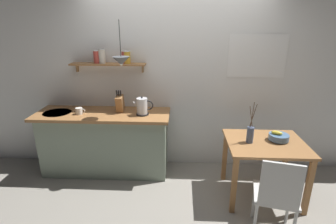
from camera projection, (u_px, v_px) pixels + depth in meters
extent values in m
plane|color=gray|center=(174.00, 185.00, 3.51)|extent=(14.00, 14.00, 0.00)
cube|color=white|center=(191.00, 76.00, 3.68)|extent=(6.80, 0.10, 2.70)
cube|color=white|center=(257.00, 56.00, 3.48)|extent=(0.77, 0.01, 0.57)
cube|color=silver|center=(257.00, 56.00, 3.49)|extent=(0.71, 0.01, 0.51)
cube|color=gray|center=(106.00, 143.00, 3.72)|extent=(1.74, 0.52, 0.87)
cube|color=#9E6B3D|center=(103.00, 114.00, 3.56)|extent=(1.83, 0.63, 0.04)
cylinder|color=#B7BABF|center=(57.00, 113.00, 3.56)|extent=(0.38, 0.38, 0.01)
cube|color=#9E6B3D|center=(108.00, 64.00, 3.52)|extent=(1.02, 0.18, 0.02)
cube|color=#99754C|center=(77.00, 67.00, 3.64)|extent=(0.02, 0.06, 0.12)
cube|color=#99754C|center=(143.00, 68.00, 3.59)|extent=(0.02, 0.06, 0.12)
cylinder|color=#BC4238|center=(97.00, 57.00, 3.50)|extent=(0.08, 0.08, 0.16)
cylinder|color=silver|center=(96.00, 51.00, 3.47)|extent=(0.09, 0.09, 0.01)
cylinder|color=beige|center=(102.00, 57.00, 3.49)|extent=(0.09, 0.09, 0.18)
cylinder|color=silver|center=(101.00, 49.00, 3.46)|extent=(0.10, 0.10, 0.01)
cylinder|color=#BC4238|center=(125.00, 57.00, 3.48)|extent=(0.08, 0.08, 0.16)
cylinder|color=silver|center=(124.00, 51.00, 3.45)|extent=(0.09, 0.09, 0.01)
cylinder|color=gold|center=(127.00, 58.00, 3.48)|extent=(0.10, 0.10, 0.16)
cylinder|color=silver|center=(126.00, 51.00, 3.45)|extent=(0.10, 0.10, 0.01)
cube|color=#9E6B3D|center=(266.00, 143.00, 3.08)|extent=(0.91, 0.77, 0.03)
cube|color=#9E6B3D|center=(234.00, 185.00, 2.90)|extent=(0.06, 0.06, 0.70)
cube|color=#9E6B3D|center=(308.00, 188.00, 2.86)|extent=(0.06, 0.06, 0.70)
cube|color=#9E6B3D|center=(225.00, 156.00, 3.53)|extent=(0.06, 0.06, 0.70)
cube|color=#9E6B3D|center=(286.00, 158.00, 3.49)|extent=(0.06, 0.06, 0.70)
cube|color=silver|center=(275.00, 195.00, 2.59)|extent=(0.49, 0.49, 0.03)
cube|color=silver|center=(281.00, 185.00, 2.34)|extent=(0.36, 0.11, 0.45)
cylinder|color=silver|center=(288.00, 206.00, 2.78)|extent=(0.03, 0.03, 0.43)
cylinder|color=silver|center=(254.00, 200.00, 2.87)|extent=(0.03, 0.03, 0.43)
cylinder|color=silver|center=(255.00, 222.00, 2.55)|extent=(0.03, 0.03, 0.43)
cylinder|color=#51759E|center=(278.00, 140.00, 3.11)|extent=(0.10, 0.10, 0.01)
cylinder|color=#51759E|center=(279.00, 137.00, 3.09)|extent=(0.23, 0.23, 0.07)
ellipsoid|color=yellow|center=(277.00, 133.00, 3.08)|extent=(0.14, 0.11, 0.04)
cylinder|color=#475675|center=(250.00, 135.00, 3.03)|extent=(0.08, 0.08, 0.19)
cylinder|color=brown|center=(251.00, 117.00, 2.97)|extent=(0.05, 0.03, 0.25)
cylinder|color=brown|center=(252.00, 115.00, 2.95)|extent=(0.01, 0.03, 0.31)
cylinder|color=brown|center=(253.00, 116.00, 2.95)|extent=(0.07, 0.02, 0.28)
cylinder|color=black|center=(142.00, 114.00, 3.47)|extent=(0.17, 0.17, 0.02)
cylinder|color=silver|center=(142.00, 106.00, 3.44)|extent=(0.14, 0.14, 0.21)
sphere|color=black|center=(142.00, 97.00, 3.40)|extent=(0.02, 0.02, 0.02)
cone|color=silver|center=(135.00, 103.00, 3.43)|extent=(0.04, 0.04, 0.04)
torus|color=black|center=(148.00, 105.00, 3.43)|extent=(0.13, 0.02, 0.13)
cube|color=#9E6B3D|center=(120.00, 103.00, 3.55)|extent=(0.09, 0.18, 0.24)
cylinder|color=black|center=(117.00, 93.00, 3.46)|extent=(0.02, 0.03, 0.08)
cylinder|color=black|center=(119.00, 93.00, 3.46)|extent=(0.02, 0.03, 0.08)
cylinder|color=black|center=(121.00, 93.00, 3.46)|extent=(0.02, 0.03, 0.08)
cylinder|color=white|center=(79.00, 111.00, 3.49)|extent=(0.09, 0.09, 0.09)
torus|color=white|center=(83.00, 111.00, 3.49)|extent=(0.06, 0.01, 0.06)
cylinder|color=black|center=(120.00, 38.00, 3.09)|extent=(0.01, 0.01, 0.43)
cone|color=#4C5156|center=(121.00, 61.00, 3.17)|extent=(0.21, 0.21, 0.11)
sphere|color=white|center=(121.00, 64.00, 3.18)|extent=(0.04, 0.04, 0.04)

